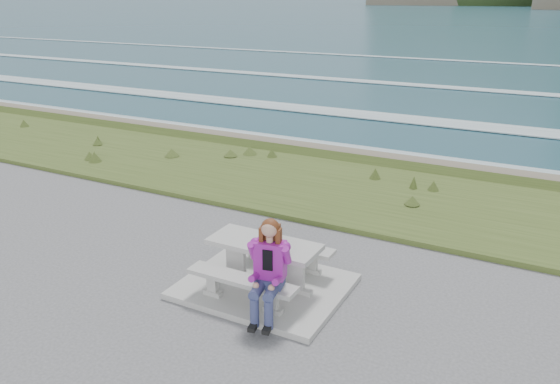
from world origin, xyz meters
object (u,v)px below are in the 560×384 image
at_px(seated_woman, 267,284).
at_px(picnic_table, 264,251).
at_px(bench_landward, 242,283).
at_px(bench_seaward, 284,248).

bearing_deg(seated_woman, picnic_table, 109.96).
relative_size(picnic_table, bench_landward, 1.00).
height_order(bench_seaward, seated_woman, seated_woman).
xyz_separation_m(bench_landward, bench_seaward, (0.00, 1.40, 0.00)).
relative_size(bench_landward, seated_woman, 1.21).
distance_m(picnic_table, bench_seaward, 0.74).
bearing_deg(bench_seaward, picnic_table, -90.00).
xyz_separation_m(bench_landward, seated_woman, (0.52, -0.14, 0.20)).
bearing_deg(seated_woman, bench_seaward, 96.81).
height_order(picnic_table, bench_landward, picnic_table).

